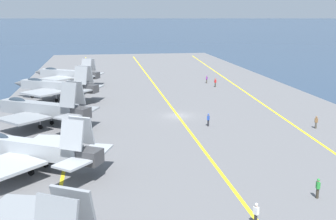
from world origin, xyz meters
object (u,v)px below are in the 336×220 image
(parked_jet_second, at_px, (31,149))
(parked_jet_third, at_px, (40,109))
(crew_green_vest, at_px, (318,187))
(parked_jet_fourth, at_px, (56,86))
(crew_blue_vest, at_px, (208,119))
(parked_jet_fifth, at_px, (67,74))
(crew_purple_vest, at_px, (207,79))
(crew_red_vest, at_px, (215,82))
(crew_white_vest, at_px, (256,213))
(crew_brown_vest, at_px, (316,122))

(parked_jet_second, xyz_separation_m, parked_jet_third, (16.59, 1.23, 0.24))
(parked_jet_second, xyz_separation_m, crew_green_vest, (-10.26, -24.35, -1.24))
(parked_jet_fourth, relative_size, crew_blue_vest, 9.47)
(parked_jet_fifth, relative_size, crew_blue_vest, 8.77)
(parked_jet_third, bearing_deg, crew_purple_vest, -45.05)
(parked_jet_third, height_order, crew_purple_vest, parked_jet_third)
(crew_red_vest, height_order, crew_purple_vest, crew_red_vest)
(parked_jet_second, distance_m, crew_green_vest, 26.45)
(parked_jet_fourth, xyz_separation_m, parked_jet_fifth, (15.90, -0.76, -0.15))
(parked_jet_second, bearing_deg, crew_white_vest, -127.71)
(crew_brown_vest, bearing_deg, parked_jet_second, 105.59)
(parked_jet_second, height_order, crew_blue_vest, parked_jet_second)
(crew_blue_vest, xyz_separation_m, crew_purple_vest, (34.07, -8.37, -0.04))
(crew_blue_vest, relative_size, crew_white_vest, 1.04)
(parked_jet_third, height_order, crew_brown_vest, parked_jet_third)
(parked_jet_fourth, height_order, crew_purple_vest, parked_jet_fourth)
(parked_jet_second, relative_size, crew_red_vest, 8.80)
(crew_green_vest, height_order, crew_red_vest, crew_red_vest)
(crew_blue_vest, bearing_deg, crew_green_vest, -171.90)
(parked_jet_fifth, distance_m, crew_green_vest, 64.76)
(parked_jet_third, distance_m, crew_brown_vest, 36.72)
(parked_jet_fourth, xyz_separation_m, crew_purple_vest, (13.39, -30.30, -1.58))
(parked_jet_second, bearing_deg, parked_jet_fourth, 1.54)
(parked_jet_fourth, xyz_separation_m, crew_green_vest, (-44.04, -25.25, -1.56))
(parked_jet_third, height_order, parked_jet_fourth, parked_jet_third)
(crew_brown_vest, bearing_deg, crew_green_vest, 152.36)
(parked_jet_fourth, distance_m, crew_green_vest, 50.79)
(crew_white_vest, bearing_deg, parked_jet_fourth, 21.41)
(crew_purple_vest, bearing_deg, parked_jet_second, 148.07)
(crew_blue_vest, bearing_deg, parked_jet_fifth, 30.06)
(crew_green_vest, height_order, crew_purple_vest, crew_green_vest)
(crew_blue_vest, bearing_deg, crew_red_vest, -17.04)
(parked_jet_second, xyz_separation_m, crew_blue_vest, (13.10, -21.02, -1.23))
(crew_blue_vest, distance_m, crew_red_vest, 30.66)
(crew_purple_vest, bearing_deg, parked_jet_third, 134.95)
(parked_jet_fourth, height_order, crew_brown_vest, parked_jet_fourth)
(parked_jet_fourth, distance_m, crew_purple_vest, 33.17)
(crew_red_vest, bearing_deg, parked_jet_fourth, 105.62)
(crew_green_vest, relative_size, crew_purple_vest, 1.03)
(crew_purple_vest, height_order, crew_brown_vest, crew_brown_vest)
(parked_jet_third, bearing_deg, crew_red_vest, -50.42)
(crew_white_vest, bearing_deg, crew_red_vest, -12.37)
(parked_jet_third, xyz_separation_m, crew_red_vest, (25.82, -31.24, -1.45))
(crew_red_vest, distance_m, crew_purple_vest, 4.79)
(parked_jet_fourth, distance_m, parked_jet_fifth, 15.92)
(crew_purple_vest, bearing_deg, parked_jet_fifth, 85.14)
(parked_jet_fourth, height_order, crew_blue_vest, parked_jet_fourth)
(crew_blue_vest, xyz_separation_m, crew_red_vest, (29.32, -8.99, 0.02))
(parked_jet_fifth, xyz_separation_m, crew_white_vest, (-63.37, -17.85, -1.43))
(parked_jet_fifth, distance_m, crew_red_vest, 31.05)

